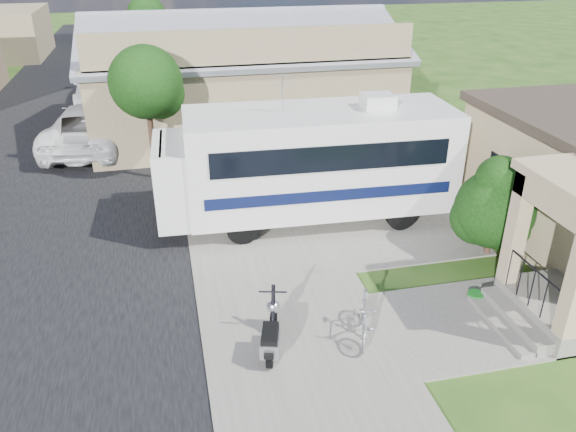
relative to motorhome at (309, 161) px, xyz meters
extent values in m
plane|color=#1B4211|center=(-0.62, -4.75, -1.86)|extent=(120.00, 120.00, 0.00)
cube|color=black|center=(-8.12, 5.25, -1.85)|extent=(9.00, 80.00, 0.02)
cube|color=#65635B|center=(-1.62, 5.25, -1.83)|extent=(4.00, 80.00, 0.06)
cube|color=#65635B|center=(0.88, -0.25, -1.84)|extent=(7.00, 6.00, 0.05)
cube|color=#65635B|center=(2.38, -5.75, -1.84)|extent=(4.00, 3.00, 0.05)
cube|color=black|center=(4.86, -2.05, -0.16)|extent=(0.04, 1.10, 1.20)
cube|color=#65635B|center=(4.08, -6.05, -1.61)|extent=(1.60, 2.40, 0.50)
cube|color=#65635B|center=(3.08, -6.05, -1.70)|extent=(0.40, 2.16, 0.32)
cube|color=#65635B|center=(2.73, -6.05, -1.78)|extent=(0.35, 2.16, 0.16)
cube|color=tan|center=(3.45, -5.03, -0.01)|extent=(0.35, 0.35, 2.70)
cube|color=tan|center=(3.45, -6.05, 1.09)|extent=(0.35, 2.40, 0.50)
cylinder|color=black|center=(3.33, -6.05, -0.46)|extent=(0.04, 1.70, 0.04)
cube|color=#746348|center=(-0.62, 9.25, -0.06)|extent=(12.00, 8.00, 3.60)
cube|color=slate|center=(-0.62, 7.25, 2.29)|extent=(12.50, 4.40, 1.78)
cube|color=slate|center=(-0.62, 11.25, 2.29)|extent=(12.50, 4.40, 1.78)
cube|color=slate|center=(-0.62, 9.25, 2.99)|extent=(12.50, 0.50, 0.22)
cube|color=#746348|center=(-0.62, 5.35, 2.29)|extent=(11.76, 0.20, 1.30)
cylinder|color=#311E16|center=(-4.42, 4.25, -0.29)|extent=(0.20, 0.20, 3.15)
sphere|color=black|center=(-4.42, 4.25, 1.51)|extent=(2.40, 2.40, 2.40)
sphere|color=black|center=(-4.02, 4.45, 1.06)|extent=(1.68, 1.68, 1.68)
cylinder|color=#311E16|center=(-4.42, 14.25, -0.22)|extent=(0.20, 0.20, 3.29)
sphere|color=black|center=(-4.42, 14.25, 1.66)|extent=(2.40, 2.40, 2.40)
sphere|color=black|center=(-4.02, 14.45, 1.19)|extent=(1.68, 1.68, 1.68)
cylinder|color=#311E16|center=(-4.42, 23.25, -0.36)|extent=(0.20, 0.20, 3.01)
sphere|color=black|center=(-4.42, 23.25, 1.36)|extent=(2.40, 2.40, 2.40)
sphere|color=black|center=(-4.02, 23.45, 0.93)|extent=(1.68, 1.68, 1.68)
cube|color=silver|center=(0.32, -0.01, 0.04)|extent=(7.69, 2.99, 2.82)
cube|color=silver|center=(-3.91, 0.14, -0.29)|extent=(0.96, 2.61, 2.17)
cube|color=black|center=(-4.10, 0.15, 0.31)|extent=(0.15, 2.31, 0.98)
cube|color=black|center=(0.27, -1.38, 0.54)|extent=(6.46, 0.27, 0.71)
cube|color=black|center=(0.37, 1.36, 0.54)|extent=(6.46, 0.27, 0.71)
cube|color=#0A1033|center=(0.27, -1.38, -0.53)|extent=(6.84, 0.27, 0.33)
cube|color=#0A1033|center=(0.37, 1.36, -0.53)|extent=(6.84, 0.27, 0.33)
cube|color=silver|center=(1.95, -0.07, 1.64)|extent=(0.90, 0.79, 0.38)
cylinder|color=#A1A1A9|center=(-0.76, 0.03, 1.99)|extent=(0.04, 0.04, 1.09)
cylinder|color=black|center=(-2.15, -1.12, -1.38)|extent=(0.88, 0.34, 0.87)
cylinder|color=black|center=(-2.06, 1.27, -1.38)|extent=(0.88, 0.34, 0.87)
cylinder|color=black|center=(2.41, -1.28, -1.38)|extent=(0.88, 0.34, 0.87)
cylinder|color=black|center=(2.49, 1.10, -1.38)|extent=(0.88, 0.34, 0.87)
cylinder|color=#311E16|center=(4.15, -3.11, -1.45)|extent=(0.16, 0.16, 0.82)
sphere|color=black|center=(4.15, -3.11, -0.53)|extent=(2.05, 2.05, 2.05)
sphere|color=black|center=(4.56, -2.80, -0.12)|extent=(1.64, 1.64, 1.64)
sphere|color=black|center=(3.84, -2.90, -0.84)|extent=(1.44, 1.44, 1.44)
sphere|color=black|center=(4.35, -3.42, -0.94)|extent=(1.23, 1.23, 1.23)
sphere|color=black|center=(4.15, -3.11, 0.29)|extent=(1.23, 1.23, 1.23)
cylinder|color=black|center=(-2.37, -6.19, -1.57)|extent=(0.24, 0.48, 0.47)
cylinder|color=black|center=(-2.07, -5.07, -1.57)|extent=(0.24, 0.48, 0.47)
cube|color=#A1A1A9|center=(-2.24, -5.68, -1.51)|extent=(0.46, 0.64, 0.08)
cube|color=#A1A1A9|center=(-2.35, -6.09, -1.36)|extent=(0.50, 0.66, 0.32)
cube|color=black|center=(-2.33, -6.04, -1.15)|extent=(0.47, 0.70, 0.13)
cube|color=black|center=(-2.42, -6.34, -1.38)|extent=(0.24, 0.25, 0.11)
cylinder|color=black|center=(-2.09, -5.14, -1.15)|extent=(0.18, 0.37, 0.88)
sphere|color=#A1A1A9|center=(-2.07, -5.07, -1.22)|extent=(0.30, 0.30, 0.30)
sphere|color=black|center=(-2.05, -4.98, -1.22)|extent=(0.13, 0.13, 0.13)
cylinder|color=black|center=(-2.11, -5.22, -0.75)|extent=(0.57, 0.19, 0.04)
cube|color=black|center=(-2.07, -5.07, -1.44)|extent=(0.22, 0.32, 0.06)
imported|color=#A1A1A9|center=(-0.28, -5.72, -1.38)|extent=(0.95, 1.67, 0.97)
imported|color=white|center=(-6.76, 8.18, -0.98)|extent=(3.80, 6.73, 1.77)
imported|color=white|center=(-7.04, 15.29, -1.05)|extent=(2.47, 5.70, 1.63)
cylinder|color=#16711E|center=(2.76, -4.98, -1.78)|extent=(0.38, 0.38, 0.17)
camera|label=1|loc=(-3.91, -14.62, 5.77)|focal=35.00mm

